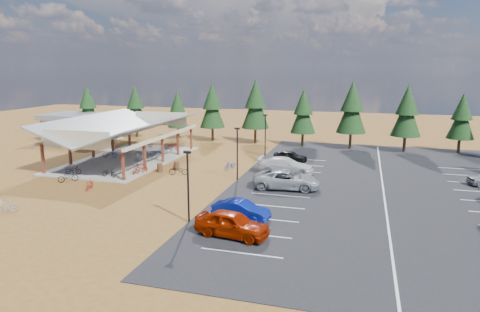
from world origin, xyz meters
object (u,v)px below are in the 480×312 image
trash_bin_1 (177,166)px  bike_12 (68,177)px  bike_5 (140,157)px  car_4 (290,156)px  outbuilding (83,126)px  lamp_post_2 (265,132)px  lamp_post_0 (188,181)px  bike_3 (146,143)px  trash_bin_0 (160,168)px  car_2 (287,180)px  car_1 (241,210)px  bike_6 (157,153)px  bike_11 (89,184)px  bike_0 (73,170)px  lamp_post_1 (237,150)px  bike_4 (109,173)px  bike_15 (140,169)px  bike_1 (96,161)px  bike_7 (174,146)px  car_0 (232,224)px  bike_13 (6,206)px  bike_14 (230,165)px  bike_16 (178,170)px  bike_pavilion (126,128)px  car_3 (285,165)px

trash_bin_1 → bike_12: 10.81m
bike_5 → car_4: bearing=-78.3°
outbuilding → lamp_post_2: bearing=-7.9°
lamp_post_0 → bike_3: 29.98m
trash_bin_0 → car_2: bearing=-10.6°
bike_5 → car_1: bearing=-137.1°
trash_bin_0 → bike_6: bearing=119.5°
bike_11 → bike_12: size_ratio=0.87×
bike_11 → bike_6: bearing=78.9°
lamp_post_2 → bike_0: (-16.56, -14.77, -2.45)m
lamp_post_1 → bike_11: bearing=-149.4°
trash_bin_0 → trash_bin_1: (1.32, 1.31, 0.00)m
car_1 → car_4: size_ratio=1.07×
bike_0 → bike_5: (3.64, 6.98, 0.08)m
lamp_post_0 → bike_4: size_ratio=3.14×
bike_15 → car_2: car_2 is taller
trash_bin_1 → bike_1: bearing=-174.3°
bike_7 → car_2: size_ratio=0.31×
car_0 → car_4: size_ratio=1.26×
lamp_post_1 → bike_1: bearing=175.8°
bike_13 → bike_14: (11.99, 17.96, -0.06)m
bike_4 → bike_16: size_ratio=0.88×
lamp_post_2 → trash_bin_1: size_ratio=5.71×
bike_4 → bike_11: bearing=-162.6°
lamp_post_0 → bike_4: lamp_post_0 is taller
bike_6 → bike_12: (-2.73, -12.90, -0.02)m
trash_bin_1 → bike_6: bike_6 is taller
lamp_post_2 → bike_14: 8.63m
bike_pavilion → bike_12: (-0.31, -10.19, -3.33)m
bike_3 → bike_6: bearing=-154.0°
outbuilding → car_2: 38.50m
bike_12 → car_3: car_3 is taller
car_0 → car_1: size_ratio=1.18×
bike_16 → lamp_post_1: bearing=66.9°
bike_13 → trash_bin_1: bearing=131.6°
lamp_post_2 → bike_13: bearing=-118.3°
trash_bin_1 → lamp_post_1: bearing=-16.2°
bike_3 → car_1: 30.75m
lamp_post_2 → bike_14: (-2.00, -8.01, -2.51)m
trash_bin_1 → car_2: car_2 is taller
bike_12 → bike_13: bearing=142.5°
lamp_post_1 → bike_3: bearing=142.5°
outbuilding → car_1: outbuilding is taller
lamp_post_0 → trash_bin_1: lamp_post_0 is taller
bike_4 → bike_15: 3.13m
trash_bin_1 → car_1: bearing=-49.6°
trash_bin_1 → car_4: 13.07m
bike_4 → bike_7: size_ratio=0.90×
bike_4 → bike_7: bearing=6.9°
bike_6 → bike_7: bearing=-19.7°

